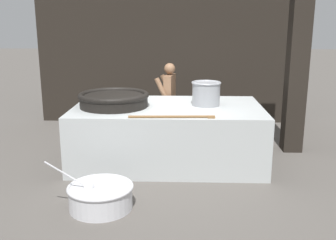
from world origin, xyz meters
TOP-DOWN VIEW (x-y plane):
  - ground_plane at (0.00, 0.00)m, footprint 60.00×60.00m
  - back_wall at (0.00, 3.02)m, footprint 6.64×0.24m
  - support_pillar at (2.42, 0.72)m, footprint 0.36×0.36m
  - hearth_platform at (0.00, 0.00)m, footprint 3.33×1.97m
  - giant_wok_near at (-0.95, -0.08)m, footprint 1.24×1.24m
  - stock_pot at (0.68, 0.09)m, footprint 0.53×0.53m
  - stirring_paddle at (0.15, -0.88)m, footprint 1.35×0.13m
  - cook at (-0.02, 1.31)m, footprint 0.44×0.64m
  - prep_bowl_vegetables at (-0.86, -1.91)m, footprint 1.17×0.90m

SIDE VIEW (x-z plane):
  - ground_plane at x=0.00m, z-range 0.00..0.00m
  - prep_bowl_vegetables at x=-0.86m, z-range -0.17..0.54m
  - hearth_platform at x=0.00m, z-range 0.00..1.03m
  - cook at x=-0.02m, z-range 0.07..1.72m
  - stirring_paddle at x=0.15m, z-range 1.03..1.07m
  - giant_wok_near at x=-0.95m, z-range 1.04..1.29m
  - stock_pot at x=0.68m, z-range 1.04..1.46m
  - back_wall at x=0.00m, z-range 0.00..3.78m
  - support_pillar at x=2.42m, z-range 0.00..3.78m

